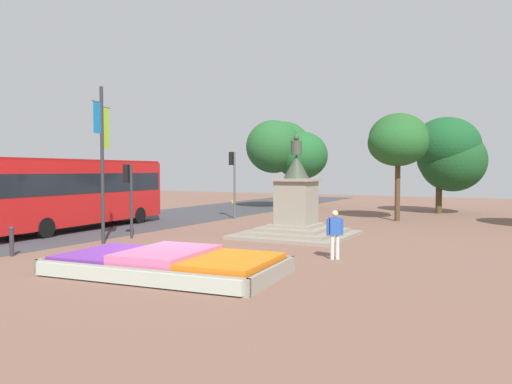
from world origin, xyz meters
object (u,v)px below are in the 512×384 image
(flower_planter, at_px, (168,264))
(banner_pole, at_px, (102,159))
(statue_monument, at_px, (296,213))
(kerb_bollard_mid_a, at_px, (12,241))
(traffic_light_mid_block, at_px, (129,186))
(traffic_light_far_corner, at_px, (233,173))
(pedestrian_with_handbag, at_px, (335,231))
(city_bus, at_px, (76,190))

(flower_planter, distance_m, banner_pole, 7.56)
(banner_pole, bearing_deg, statue_monument, 43.40)
(flower_planter, height_order, kerb_bollard_mid_a, kerb_bollard_mid_a)
(kerb_bollard_mid_a, bearing_deg, traffic_light_mid_block, 85.25)
(banner_pole, bearing_deg, traffic_light_far_corner, 92.99)
(statue_monument, distance_m, traffic_light_mid_block, 7.43)
(traffic_light_mid_block, bearing_deg, pedestrian_with_handbag, -4.79)
(statue_monument, xyz_separation_m, kerb_bollard_mid_a, (-6.63, -9.31, -0.50))
(traffic_light_far_corner, distance_m, banner_pole, 11.41)
(banner_pole, relative_size, pedestrian_with_handbag, 3.85)
(traffic_light_mid_block, bearing_deg, statue_monument, 32.46)
(flower_planter, height_order, banner_pole, banner_pole)
(traffic_light_far_corner, bearing_deg, flower_planter, -66.32)
(flower_planter, relative_size, pedestrian_with_handbag, 4.21)
(statue_monument, bearing_deg, banner_pole, -136.60)
(traffic_light_far_corner, bearing_deg, traffic_light_mid_block, -87.57)
(city_bus, xyz_separation_m, pedestrian_with_handbag, (14.13, -2.05, -1.06))
(pedestrian_with_handbag, distance_m, kerb_bollard_mid_a, 11.03)
(traffic_light_far_corner, relative_size, kerb_bollard_mid_a, 3.94)
(banner_pole, bearing_deg, pedestrian_with_handbag, 5.68)
(pedestrian_with_handbag, bearing_deg, kerb_bollard_mid_a, -155.51)
(pedestrian_with_handbag, bearing_deg, traffic_light_mid_block, 175.21)
(pedestrian_with_handbag, bearing_deg, banner_pole, -174.32)
(traffic_light_mid_block, height_order, pedestrian_with_handbag, traffic_light_mid_block)
(traffic_light_far_corner, height_order, city_bus, traffic_light_far_corner)
(flower_planter, xyz_separation_m, traffic_light_mid_block, (-6.11, 5.22, 1.97))
(statue_monument, xyz_separation_m, pedestrian_with_handbag, (3.40, -4.74, -0.11))
(traffic_light_far_corner, relative_size, city_bus, 0.37)
(city_bus, xyz_separation_m, kerb_bollard_mid_a, (4.10, -6.62, -1.45))
(statue_monument, distance_m, city_bus, 11.10)
(statue_monument, relative_size, kerb_bollard_mid_a, 4.63)
(city_bus, height_order, kerb_bollard_mid_a, city_bus)
(statue_monument, relative_size, pedestrian_with_handbag, 2.93)
(flower_planter, distance_m, traffic_light_far_corner, 16.42)
(traffic_light_far_corner, bearing_deg, statue_monument, -40.90)
(traffic_light_far_corner, distance_m, pedestrian_with_handbag, 14.57)
(banner_pole, xyz_separation_m, city_bus, (-4.73, 2.99, -1.43))
(traffic_light_far_corner, distance_m, city_bus, 9.39)
(flower_planter, bearing_deg, kerb_bollard_mid_a, -178.69)
(pedestrian_with_handbag, relative_size, kerb_bollard_mid_a, 1.58)
(banner_pole, distance_m, kerb_bollard_mid_a, 4.68)
(traffic_light_far_corner, xyz_separation_m, banner_pole, (0.59, -11.38, 0.64))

